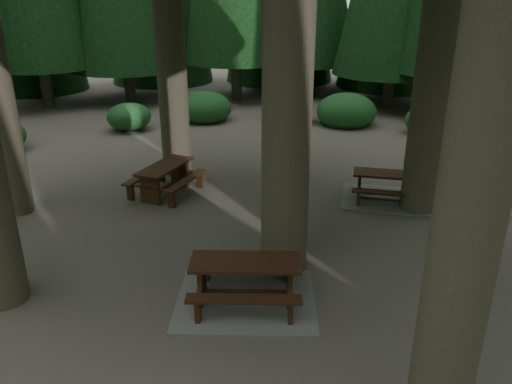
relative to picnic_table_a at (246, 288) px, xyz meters
The scene contains 5 objects.
ground 1.36m from the picnic_table_a, 124.22° to the left, with size 80.00×80.00×0.00m, color #564F45.
picnic_table_a is the anchor object (origin of this frame).
picnic_table_b 5.26m from the picnic_table_a, 143.01° to the left, with size 1.61×1.91×0.76m.
picnic_table_c 5.52m from the picnic_table_a, 81.57° to the left, with size 2.53×2.28×0.71m.
shrub_ring 1.86m from the picnic_table_a, 91.45° to the left, with size 23.86×24.64×1.49m.
Camera 1 is at (4.33, -7.15, 4.77)m, focal length 35.00 mm.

